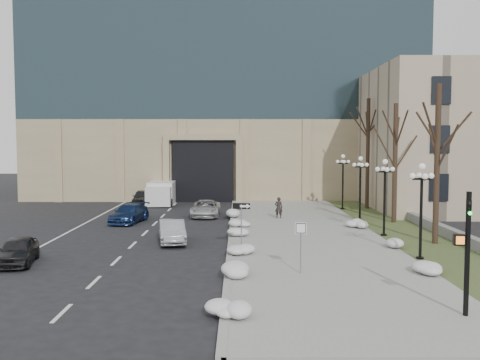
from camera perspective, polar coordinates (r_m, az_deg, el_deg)
The scene contains 33 objects.
ground at distance 20.48m, azimuth 1.39°, elevation -12.29°, with size 160.00×160.00×0.00m, color black.
sidewalk at distance 34.36m, azimuth 6.64°, elevation -5.55°, with size 9.00×40.00×0.12m, color #959690.
curb at distance 34.12m, azimuth -0.92°, elevation -5.57°, with size 0.30×40.00×0.14m, color #959690.
grass_strip at distance 35.71m, azimuth 17.10°, elevation -5.35°, with size 4.00×40.00×0.10m, color #3C4A25.
stone_wall at distance 38.17m, azimuth 19.09°, elevation -4.35°, with size 0.50×30.00×0.70m, color gray.
office_tower at distance 64.52m, azimuth -1.49°, elevation 15.40°, with size 40.00×24.70×36.00m.
car_a at distance 27.56m, azimuth -22.62°, elevation -6.97°, with size 1.53×3.80×1.30m, color black.
car_b at distance 30.99m, azimuth -7.26°, elevation -5.47°, with size 1.40×4.01×1.32m, color #A4A7AC.
car_c at distance 39.32m, azimuth -11.73°, elevation -3.52°, with size 1.83×4.49×1.30m, color navy.
car_d at distance 41.66m, azimuth -3.70°, elevation -3.04°, with size 2.13×4.63×1.29m, color silver.
car_e at distance 50.13m, azimuth -10.38°, elevation -1.84°, with size 1.66×4.13×1.41m, color #2B2B2F.
pedestrian at distance 39.88m, azimuth 4.15°, elevation -2.97°, with size 0.58×0.38×1.59m, color black.
box_truck at distance 50.69m, azimuth -8.33°, elevation -1.39°, with size 2.51×6.68×2.10m.
one_way_sign at distance 28.07m, azimuth 0.47°, elevation -3.40°, with size 0.96×0.29×2.58m.
keep_sign at distance 23.19m, azimuth 6.50°, elevation -6.03°, with size 0.50×0.09×2.34m.
traffic_signal at distance 18.92m, azimuth 22.97°, elevation -7.50°, with size 0.71×0.95×4.18m.
snow_clump_a at distance 17.93m, azimuth -1.03°, elevation -13.67°, with size 1.10×1.60×0.36m, color silver.
snow_clump_b at distance 22.69m, azimuth 0.27°, elevation -9.88°, with size 1.10×1.60×0.36m, color silver.
snow_clump_c at distance 27.27m, azimuth 0.16°, elevation -7.51°, with size 1.10×1.60×0.36m, color silver.
snow_clump_d at distance 32.03m, azimuth -0.35°, elevation -5.79°, with size 1.10×1.60×0.36m, color silver.
snow_clump_e at distance 35.85m, azimuth 0.00°, elevation -4.74°, with size 1.10×1.60×0.36m, color silver.
snow_clump_f at distance 40.61m, azimuth -0.26°, elevation -3.70°, with size 1.10×1.60×0.36m, color silver.
snow_clump_g at distance 45.39m, azimuth -0.03°, elevation -2.89°, with size 1.10×1.60×0.36m, color silver.
snow_clump_h at distance 24.55m, azimuth 19.95°, elevation -9.05°, with size 1.10×1.60×0.36m, color silver.
snow_clump_i at distance 30.00m, azimuth 15.46°, elevation -6.60°, with size 1.10×1.60×0.36m, color silver.
snow_clump_j at distance 36.28m, azimuth 12.50°, elevation -4.73°, with size 1.10×1.60×0.36m, color silver.
lamppost_a at distance 27.25m, azimuth 18.78°, elevation -1.84°, with size 1.18×1.18×4.76m.
lamppost_b at distance 33.44m, azimuth 15.18°, elevation -0.72°, with size 1.18×1.18×4.76m.
lamppost_c at distance 39.73m, azimuth 12.71°, elevation 0.05°, with size 1.18×1.18×4.76m.
lamppost_d at distance 46.08m, azimuth 10.92°, elevation 0.61°, with size 1.18×1.18×4.76m.
tree_near at distance 31.63m, azimuth 20.33°, elevation 3.90°, with size 3.20×3.20×9.00m.
tree_mid at distance 39.23m, azimuth 16.23°, elevation 3.49°, with size 3.20×3.20×8.50m.
tree_far at distance 46.96m, azimuth 13.49°, elevation 4.39°, with size 3.20×3.20×9.50m.
Camera 1 is at (-0.53, -19.65, 5.74)m, focal length 40.00 mm.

